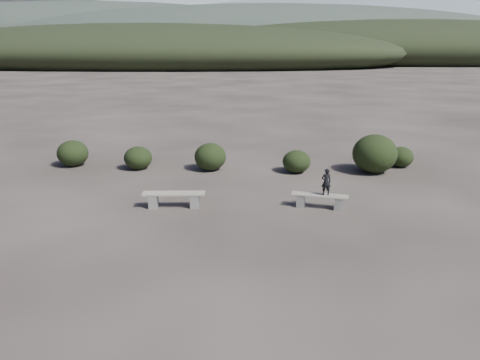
{
  "coord_description": "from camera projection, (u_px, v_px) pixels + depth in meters",
  "views": [
    {
      "loc": [
        0.95,
        -9.92,
        5.1
      ],
      "look_at": [
        0.27,
        3.5,
        1.1
      ],
      "focal_mm": 35.0,
      "sensor_mm": 36.0,
      "label": 1
    }
  ],
  "objects": [
    {
      "name": "bench_left",
      "position": [
        174.0,
        198.0,
        14.86
      ],
      "size": [
        1.99,
        0.54,
        0.49
      ],
      "rotation": [
        0.0,
        0.0,
        0.07
      ],
      "color": "slate",
      "rests_on": "ground"
    },
    {
      "name": "shrub_b",
      "position": [
        210.0,
        157.0,
        19.12
      ],
      "size": [
        1.3,
        1.3,
        1.12
      ],
      "primitive_type": "ellipsoid",
      "color": "black",
      "rests_on": "ground"
    },
    {
      "name": "shrub_e",
      "position": [
        401.0,
        157.0,
        19.64
      ],
      "size": [
        1.03,
        1.03,
        0.86
      ],
      "primitive_type": "ellipsoid",
      "color": "black",
      "rests_on": "ground"
    },
    {
      "name": "shrub_a",
      "position": [
        138.0,
        158.0,
        19.3
      ],
      "size": [
        1.16,
        1.16,
        0.95
      ],
      "primitive_type": "ellipsoid",
      "color": "black",
      "rests_on": "ground"
    },
    {
      "name": "ground",
      "position": [
        221.0,
        267.0,
        10.99
      ],
      "size": [
        1200.0,
        1200.0,
        0.0
      ],
      "primitive_type": "plane",
      "color": "#2D2723",
      "rests_on": "ground"
    },
    {
      "name": "shrub_c",
      "position": [
        297.0,
        161.0,
        18.79
      ],
      "size": [
        1.13,
        1.13,
        0.9
      ],
      "primitive_type": "ellipsoid",
      "color": "black",
      "rests_on": "ground"
    },
    {
      "name": "shrub_d",
      "position": [
        375.0,
        154.0,
        18.71
      ],
      "size": [
        1.77,
        1.77,
        1.54
      ],
      "primitive_type": "ellipsoid",
      "color": "black",
      "rests_on": "ground"
    },
    {
      "name": "seated_person",
      "position": [
        326.0,
        182.0,
        14.61
      ],
      "size": [
        0.35,
        0.26,
        0.86
      ],
      "primitive_type": "imported",
      "rotation": [
        0.0,
        0.0,
        3.33
      ],
      "color": "black",
      "rests_on": "bench_right"
    },
    {
      "name": "mountain_ridges",
      "position": [
        253.0,
        33.0,
        332.84
      ],
      "size": [
        500.0,
        400.0,
        56.0
      ],
      "color": "black",
      "rests_on": "ground"
    },
    {
      "name": "shrub_f",
      "position": [
        73.0,
        153.0,
        19.77
      ],
      "size": [
        1.29,
        1.29,
        1.09
      ],
      "primitive_type": "ellipsoid",
      "color": "black",
      "rests_on": "ground"
    },
    {
      "name": "bench_right",
      "position": [
        319.0,
        200.0,
        14.82
      ],
      "size": [
        1.82,
        0.72,
        0.45
      ],
      "rotation": [
        0.0,
        0.0,
        -0.2
      ],
      "color": "slate",
      "rests_on": "ground"
    }
  ]
}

